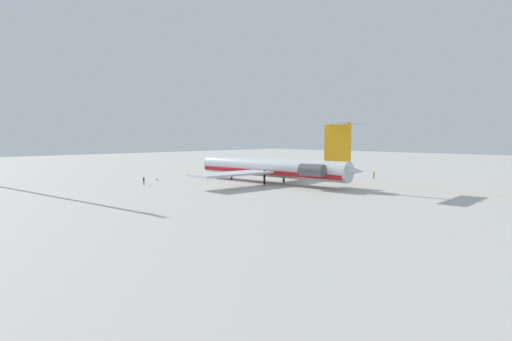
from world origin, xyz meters
name	(u,v)px	position (x,y,z in m)	size (l,w,h in m)	color
ground	(321,180)	(0.00, 0.00, 0.00)	(325.55, 325.55, 0.00)	#B7B5AD
main_jetliner	(274,167)	(2.56, 12.35, 3.27)	(41.21, 36.58, 12.00)	silver
ground_crew_near_nose	(144,180)	(19.10, 32.26, 1.05)	(0.26, 0.41, 1.66)	black
ground_crew_near_tail	(374,174)	(-6.95, -10.47, 1.07)	(0.42, 0.27, 1.69)	black
safety_cone_nose	(240,172)	(26.09, -0.17, 0.28)	(0.40, 0.40, 0.55)	#EA590F
safety_cone_wingtip	(157,179)	(24.93, 25.64, 0.28)	(0.40, 0.40, 0.55)	#EA590F
taxiway_centreline	(295,180)	(3.72, 4.36, 0.00)	(89.54, 0.36, 0.01)	gold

